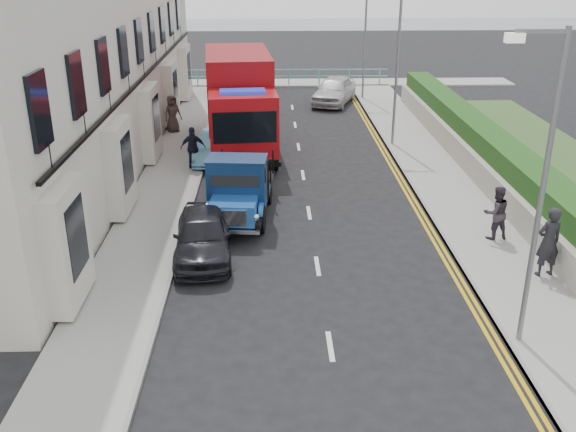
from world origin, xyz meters
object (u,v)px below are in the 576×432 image
(lamp_mid, at_px, (395,57))
(parked_car_front, at_px, (203,235))
(bedford_lorry, at_px, (238,193))
(lamp_near, at_px, (539,178))
(red_lorry, at_px, (239,100))
(lamp_far, at_px, (363,31))
(pedestrian_east_near, at_px, (549,242))

(lamp_mid, bearing_deg, parked_car_front, -123.56)
(bedford_lorry, bearing_deg, lamp_near, -43.12)
(lamp_mid, height_order, red_lorry, lamp_mid)
(lamp_near, height_order, red_lorry, lamp_near)
(lamp_near, xyz_separation_m, lamp_far, (0.00, 26.00, 0.00))
(bedford_lorry, xyz_separation_m, pedestrian_east_near, (8.45, -4.19, 0.08))
(parked_car_front, bearing_deg, lamp_mid, 52.90)
(pedestrian_east_near, bearing_deg, bedford_lorry, -39.01)
(lamp_near, bearing_deg, parked_car_front, 147.48)
(lamp_near, xyz_separation_m, bedford_lorry, (-6.53, 7.27, -2.97))
(red_lorry, bearing_deg, lamp_mid, -2.71)
(pedestrian_east_near, bearing_deg, lamp_far, -97.84)
(lamp_near, xyz_separation_m, pedestrian_east_near, (1.92, 3.08, -2.89))
(red_lorry, bearing_deg, pedestrian_east_near, -60.45)
(lamp_near, distance_m, parked_car_front, 9.45)
(lamp_near, distance_m, pedestrian_east_near, 4.64)
(bedford_lorry, bearing_deg, lamp_mid, 58.14)
(parked_car_front, xyz_separation_m, pedestrian_east_near, (9.38, -1.68, 0.42))
(bedford_lorry, distance_m, red_lorry, 8.54)
(lamp_far, xyz_separation_m, red_lorry, (-6.81, -10.28, -1.77))
(red_lorry, bearing_deg, lamp_near, -71.66)
(red_lorry, xyz_separation_m, pedestrian_east_near, (8.73, -12.64, -1.13))
(lamp_near, relative_size, lamp_far, 1.00)
(lamp_mid, relative_size, parked_car_front, 1.74)
(pedestrian_east_near, bearing_deg, red_lorry, -68.01)
(lamp_near, height_order, bedford_lorry, lamp_near)
(lamp_far, relative_size, parked_car_front, 1.74)
(lamp_mid, relative_size, red_lorry, 0.85)
(lamp_mid, distance_m, bedford_lorry, 11.30)
(lamp_near, xyz_separation_m, lamp_mid, (0.00, 16.00, 0.00))
(bedford_lorry, xyz_separation_m, parked_car_front, (-0.93, -2.51, -0.34))
(bedford_lorry, relative_size, parked_car_front, 1.20)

